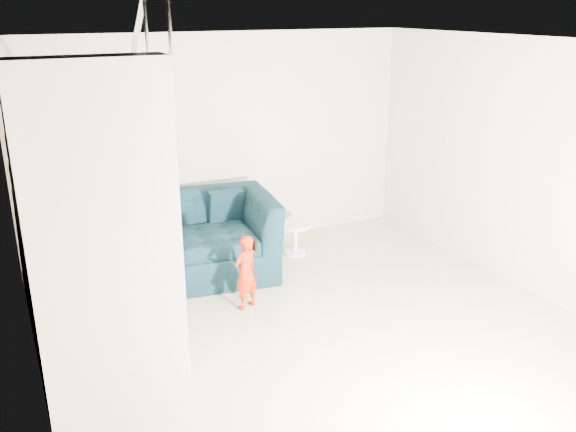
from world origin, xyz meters
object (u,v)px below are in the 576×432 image
object	(u,v)px
armchair	(212,235)
toddler	(246,272)
side_table	(295,233)
staircase	(91,266)

from	to	relation	value
armchair	toddler	distance (m)	1.00
toddler	side_table	world-z (taller)	toddler
armchair	toddler	xyz separation A→B (m)	(0.00, -1.00, -0.06)
armchair	side_table	size ratio (longest dim) A/B	3.44
toddler	staircase	world-z (taller)	staircase
armchair	side_table	world-z (taller)	armchair
toddler	staircase	distance (m)	1.70
armchair	staircase	distance (m)	2.16
toddler	side_table	bearing A→B (deg)	-158.94
side_table	staircase	size ratio (longest dim) A/B	0.11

